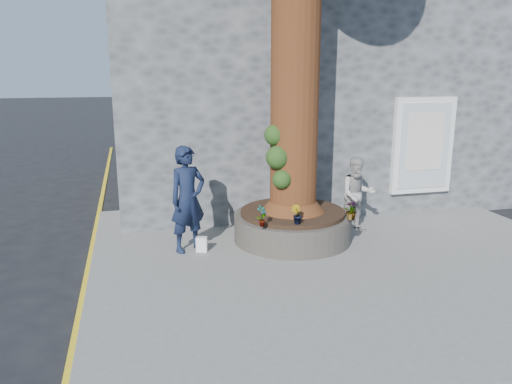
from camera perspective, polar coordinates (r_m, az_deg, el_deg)
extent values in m
plane|color=black|center=(8.03, 3.16, -11.27)|extent=(120.00, 120.00, 0.00)
cube|color=slate|center=(9.36, 10.19, -7.30)|extent=(9.00, 8.00, 0.12)
cube|color=yellow|center=(8.67, -18.93, -10.05)|extent=(0.10, 30.00, 0.01)
cube|color=#474A4B|center=(14.89, 4.31, 12.26)|extent=(10.00, 8.00, 6.00)
cube|color=white|center=(12.10, 18.54, 5.04)|extent=(1.50, 0.12, 2.20)
cube|color=silver|center=(12.05, 18.69, 5.00)|extent=(1.25, 0.04, 1.95)
cube|color=silver|center=(12.02, 18.78, 5.45)|extent=(0.90, 0.02, 1.30)
cylinder|color=black|center=(9.89, 4.18, -3.99)|extent=(2.30, 2.30, 0.52)
cylinder|color=black|center=(9.80, 4.21, -2.32)|extent=(2.04, 2.04, 0.08)
cylinder|color=#4C2913|center=(9.48, 4.64, 20.27)|extent=(0.90, 0.90, 7.50)
cone|color=#4C2913|center=(9.70, 4.25, -0.11)|extent=(1.24, 1.24, 0.70)
sphere|color=#1A3A13|center=(9.25, 2.48, 3.98)|extent=(0.44, 0.44, 0.44)
sphere|color=#1A3A13|center=(9.25, 2.99, 1.45)|extent=(0.36, 0.36, 0.36)
sphere|color=#1A3A13|center=(9.30, 2.18, 6.53)|extent=(0.40, 0.40, 0.40)
imported|color=#131C35|center=(9.16, -7.81, -0.84)|extent=(0.84, 0.72, 1.96)
imported|color=#ACA8A5|center=(10.51, 11.48, -0.25)|extent=(0.83, 0.68, 1.55)
cube|color=white|center=(9.31, -6.23, -5.96)|extent=(0.23, 0.17, 0.28)
imported|color=gray|center=(8.72, 0.68, -2.74)|extent=(0.25, 0.23, 0.39)
imported|color=gray|center=(8.91, 4.65, -2.58)|extent=(0.26, 0.26, 0.34)
imported|color=gray|center=(9.30, 10.81, -2.06)|extent=(0.20, 0.20, 0.35)
imported|color=gray|center=(9.30, 10.86, -2.29)|extent=(0.33, 0.33, 0.28)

